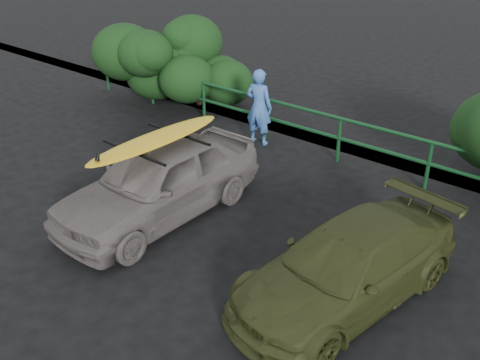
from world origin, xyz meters
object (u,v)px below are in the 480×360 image
Objects in this scene: guardrail at (300,128)px; man at (259,107)px; surfboard at (156,139)px; sedan at (159,180)px; olive_vehicle at (347,266)px.

man is at bearing -163.24° from guardrail.
sedan is at bearing 104.16° from surfboard.
man is at bearing 150.58° from olive_vehicle.
olive_vehicle is 5.73m from man.
surfboard reaches higher than sedan.
guardrail is 5.22m from olive_vehicle.
guardrail is at bearing 141.25° from olive_vehicle.
surfboard is at bearing 91.11° from man.
man is 3.83m from surfboard.
sedan is 3.75m from olive_vehicle.
surfboard is (0.00, -0.00, 0.79)m from sedan.
man is (-4.41, 3.64, 0.34)m from olive_vehicle.
surfboard is (-0.31, -4.02, 0.97)m from guardrail.
guardrail is at bearing -172.16° from man.
sedan is 1.07× the size of olive_vehicle.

